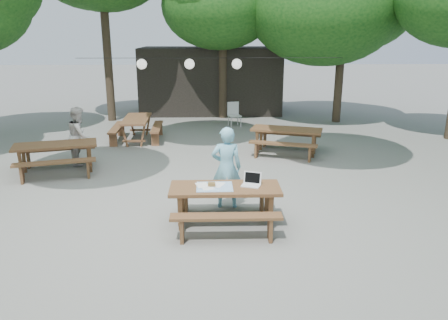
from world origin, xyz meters
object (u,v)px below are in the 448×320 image
at_px(main_picnic_table, 225,205).
at_px(woman, 226,168).
at_px(plastic_chair, 234,119).
at_px(second_person, 80,136).
at_px(picnic_table_nw, 57,158).

relative_size(main_picnic_table, woman, 1.20).
xyz_separation_m(woman, plastic_chair, (0.56, 7.93, -0.57)).
bearing_deg(woman, plastic_chair, -92.96).
distance_m(woman, plastic_chair, 7.97).
bearing_deg(second_person, woman, -135.83).
height_order(main_picnic_table, picnic_table_nw, same).
bearing_deg(second_person, picnic_table_nw, 146.56).
bearing_deg(woman, second_person, -38.30).
relative_size(main_picnic_table, second_person, 1.29).
distance_m(woman, second_person, 4.95).
xyz_separation_m(picnic_table_nw, woman, (4.22, -2.37, 0.44)).
xyz_separation_m(main_picnic_table, plastic_chair, (0.62, 8.84, -0.13)).
distance_m(second_person, plastic_chair, 6.52).
bearing_deg(picnic_table_nw, second_person, 47.92).
height_order(main_picnic_table, plastic_chair, plastic_chair).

